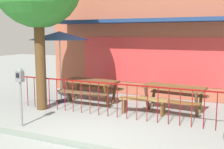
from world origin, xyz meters
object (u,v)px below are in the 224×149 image
(picnic_table_right, at_px, (174,92))
(parking_meter_near, at_px, (20,81))
(patio_umbrella, at_px, (59,36))
(picnic_table_left, at_px, (91,85))
(patio_bench, at_px, (143,102))

(picnic_table_right, distance_m, parking_meter_near, 4.37)
(picnic_table_right, height_order, patio_umbrella, patio_umbrella)
(picnic_table_right, height_order, parking_meter_near, parking_meter_near)
(picnic_table_left, bearing_deg, picnic_table_right, 1.23)
(patio_umbrella, distance_m, parking_meter_near, 2.78)
(patio_bench, bearing_deg, patio_umbrella, 175.49)
(picnic_table_right, xyz_separation_m, patio_umbrella, (-3.76, -0.39, 1.63))
(picnic_table_right, relative_size, patio_bench, 1.34)
(picnic_table_left, xyz_separation_m, patio_umbrella, (-0.99, -0.33, 1.63))
(picnic_table_right, relative_size, parking_meter_near, 1.29)
(picnic_table_left, bearing_deg, parking_meter_near, -99.44)
(parking_meter_near, bearing_deg, picnic_table_right, 41.73)
(picnic_table_right, relative_size, patio_umbrella, 0.80)
(picnic_table_right, height_order, patio_bench, picnic_table_right)
(picnic_table_left, distance_m, picnic_table_right, 2.77)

